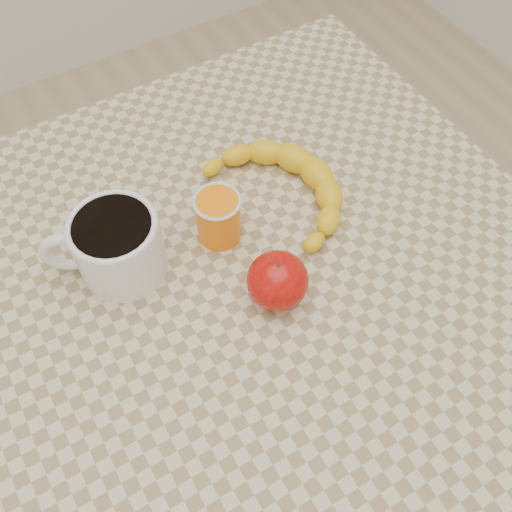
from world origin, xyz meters
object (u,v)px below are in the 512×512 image
orange_juice_glass (218,217)px  apple (278,280)px  coffee_mug (115,245)px  banana (283,188)px  table (256,296)px

orange_juice_glass → apple: 0.12m
coffee_mug → orange_juice_glass: (0.13, -0.02, -0.01)m
coffee_mug → orange_juice_glass: coffee_mug is taller
orange_juice_glass → banana: size_ratio=0.27×
table → coffee_mug: coffee_mug is taller
coffee_mug → apple: bearing=-42.3°
apple → table: bearing=89.5°
coffee_mug → orange_juice_glass: bearing=-7.5°
coffee_mug → apple: size_ratio=1.81×
table → apple: apple is taller
banana → table: bearing=-145.1°
table → banana: size_ratio=2.93×
apple → coffee_mug: bearing=137.7°
apple → banana: 0.16m
coffee_mug → banana: coffee_mug is taller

